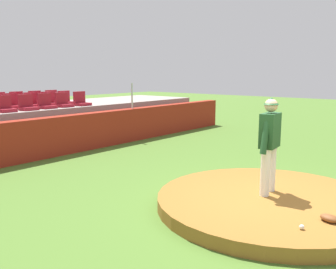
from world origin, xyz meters
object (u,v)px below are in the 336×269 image
Objects in this scene: stadium_chair_5 at (63,102)px; stadium_chair_11 at (33,102)px; stadium_chair_2 at (5,107)px; stadium_chair_6 at (81,101)px; stadium_chair_3 at (27,105)px; stadium_chair_12 at (49,101)px; fielding_glove at (330,218)px; pitcher at (270,138)px; stadium_chair_18 at (18,101)px; stadium_chair_10 at (12,104)px; stadium_chair_4 at (46,104)px; baseball at (302,227)px; stadium_chair_19 at (36,100)px; stadium_chair_20 at (53,99)px; stadium_chair_17 at (0,102)px; stadium_chair_13 at (66,100)px.

stadium_chair_5 is 1.00× the size of stadium_chair_11.
stadium_chair_6 is at bearing -179.89° from stadium_chair_2.
stadium_chair_3 and stadium_chair_12 have the same top height.
stadium_chair_5 and stadium_chair_6 have the same top height.
pitcher is at bearing 168.97° from fielding_glove.
stadium_chair_12 and stadium_chair_18 have the same top height.
stadium_chair_4 is at bearing 129.64° from stadium_chair_10.
pitcher is 3.61× the size of stadium_chair_18.
stadium_chair_2 is (0.37, 9.11, 1.19)m from baseball.
stadium_chair_19 is at bearing 77.14° from baseball.
baseball is 10.33m from stadium_chair_12.
stadium_chair_10 is 1.09m from stadium_chair_18.
baseball is 0.15× the size of stadium_chair_6.
stadium_chair_12 and stadium_chair_19 have the same top height.
stadium_chair_11 is (-0.66, 0.82, 0.00)m from stadium_chair_5.
stadium_chair_11 is 1.10m from stadium_chair_19.
stadium_chair_20 is (0.74, 1.73, 0.00)m from stadium_chair_5.
stadium_chair_18 is 1.44m from stadium_chair_20.
stadium_chair_4 is at bearing 90.84° from stadium_chair_18.
stadium_chair_17 is (-2.10, 1.74, 0.00)m from stadium_chair_6.
stadium_chair_6 is 1.00× the size of stadium_chair_11.
stadium_chair_11 is at bearing -31.36° from stadium_chair_6.
stadium_chair_3 is 2.26m from stadium_chair_13.
stadium_chair_19 is at bearing -128.21° from stadium_chair_11.
stadium_chair_17 is at bearing -166.47° from fielding_glove.
fielding_glove is 0.60× the size of stadium_chair_18.
stadium_chair_3 is (-0.14, 8.01, 0.18)m from pitcher.
stadium_chair_10 is 1.00× the size of stadium_chair_13.
stadium_chair_10 and stadium_chair_17 have the same top height.
stadium_chair_4 is 1.00× the size of stadium_chair_5.
stadium_chair_4 is at bearing 111.80° from stadium_chair_17.
pitcher is 1.79m from fielding_glove.
stadium_chair_5 and stadium_chair_12 have the same top height.
pitcher is 3.61× the size of stadium_chair_6.
stadium_chair_3 is 1.00× the size of stadium_chair_18.
stadium_chair_17 is (0.73, 1.74, 0.00)m from stadium_chair_2.
stadium_chair_3 and stadium_chair_6 have the same top height.
stadium_chair_11 is (1.79, 9.97, 1.19)m from baseball.
stadium_chair_13 is 1.00× the size of stadium_chair_20.
stadium_chair_10 is (0.51, 10.23, 1.17)m from fielding_glove.
stadium_chair_10 is 1.00× the size of stadium_chair_11.
stadium_chair_3 is 2.21m from stadium_chair_19.
stadium_chair_4 is 1.13m from stadium_chair_10.
stadium_chair_10 is 1.63m from stadium_chair_19.
stadium_chair_6 is 1.00× the size of stadium_chair_10.
stadium_chair_11 is 1.00× the size of stadium_chair_12.
stadium_chair_3 is at bearing 39.91° from stadium_chair_20.
stadium_chair_5 is at bearing 74.87° from pitcher.
stadium_chair_2 is 1.00× the size of stadium_chair_3.
stadium_chair_5 is 1.84m from stadium_chair_18.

